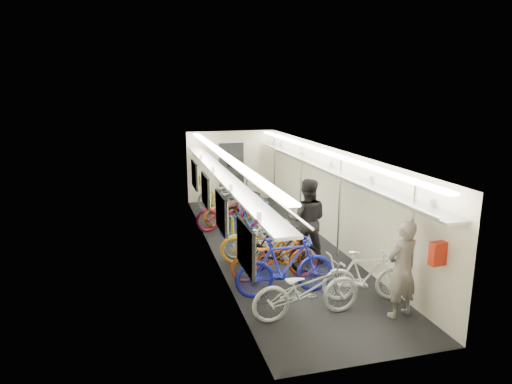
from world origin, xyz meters
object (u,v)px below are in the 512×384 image
bicycle_0 (307,289)px  bicycle_1 (285,266)px  passenger_mid (307,221)px  passenger_near (402,269)px  backpack (438,254)px

bicycle_0 → bicycle_1: bicycle_1 is taller
bicycle_0 → passenger_mid: 2.64m
passenger_near → passenger_mid: bearing=-90.4°
backpack → bicycle_1: bearing=130.9°
bicycle_0 → bicycle_1: size_ratio=1.00×
bicycle_0 → backpack: size_ratio=5.08×
bicycle_1 → passenger_mid: (1.00, 1.54, 0.37)m
bicycle_1 → passenger_mid: size_ratio=1.02×
passenger_mid → backpack: passenger_mid is taller
passenger_near → passenger_mid: 2.87m
bicycle_0 → backpack: (1.85, -0.86, 0.77)m
bicycle_1 → passenger_mid: 1.87m
bicycle_0 → passenger_near: passenger_near is taller
passenger_near → backpack: passenger_near is taller
bicycle_1 → passenger_near: passenger_near is taller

